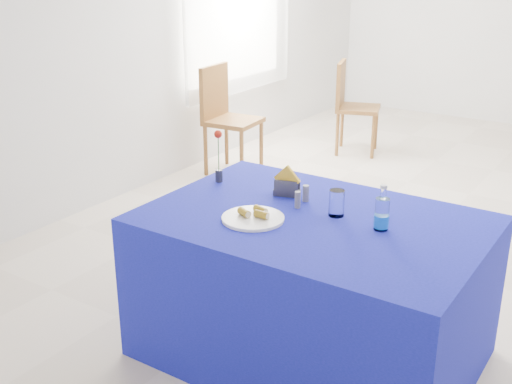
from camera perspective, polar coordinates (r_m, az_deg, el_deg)
floor at (r=5.12m, az=16.06°, el=-2.74°), size 7.00×7.00×0.00m
plate at (r=3.04m, az=-0.27°, el=-2.35°), size 0.30×0.30×0.01m
drinking_glass at (r=3.09m, az=7.18°, el=-0.98°), size 0.08×0.08×0.13m
salt_shaker at (r=3.27m, az=4.44°, el=-0.12°), size 0.03×0.03×0.08m
pepper_shaker at (r=3.18m, az=3.72°, el=-0.69°), size 0.03×0.03×0.08m
blue_table at (r=3.25m, az=4.96°, el=-8.46°), size 1.60×1.10×0.76m
water_bottle at (r=2.97m, az=11.11°, el=-2.01°), size 0.07×0.07×0.21m
napkin_holder at (r=3.33m, az=2.78°, el=0.47°), size 0.15×0.09×0.17m
rose_vase at (r=3.51m, az=-3.35°, el=3.04°), size 0.04×0.04×0.29m
chair_win_a at (r=5.97m, az=-2.79°, el=7.15°), size 0.48×0.48×1.00m
chair_win_b at (r=6.66m, az=8.38°, el=8.04°), size 0.53×0.53×0.94m
banana_pieces at (r=3.04m, az=-0.05°, el=-1.82°), size 0.16×0.13×0.04m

